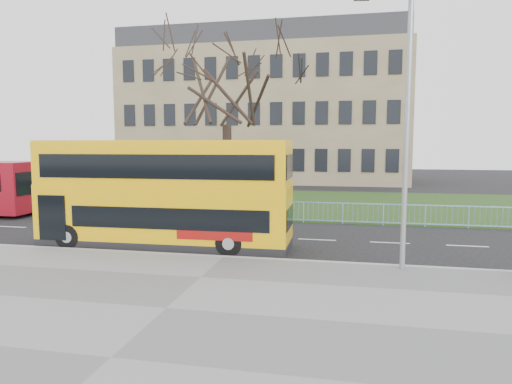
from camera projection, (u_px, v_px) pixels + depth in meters
ground at (235, 250)px, 17.66m from camera, size 120.00×120.00×0.00m
pavement at (166, 310)px, 11.08m from camera, size 80.00×10.50×0.12m
kerb at (224, 258)px, 16.14m from camera, size 80.00×0.20×0.14m
grass_verge at (286, 202)px, 31.58m from camera, size 80.00×15.40×0.08m
guard_railing at (266, 211)px, 24.03m from camera, size 40.00×0.12×1.10m
bare_tree at (227, 108)px, 27.34m from camera, size 8.59×8.59×12.27m
civic_building at (268, 118)px, 52.01m from camera, size 30.00×15.00×14.00m
yellow_bus at (164, 191)px, 17.92m from camera, size 9.98×2.56×4.16m
street_lamp at (404, 122)px, 14.01m from camera, size 1.78×0.43×8.43m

